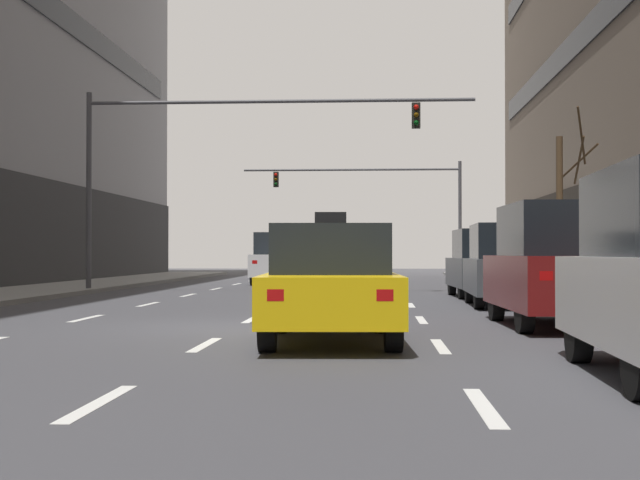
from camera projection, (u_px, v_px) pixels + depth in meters
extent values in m
plane|color=#424247|center=(237.00, 328.00, 15.89)|extent=(120.00, 120.00, 0.00)
cube|color=silver|center=(86.00, 318.00, 18.09)|extent=(0.16, 2.00, 0.01)
cube|color=silver|center=(148.00, 304.00, 23.08)|extent=(0.16, 2.00, 0.01)
cube|color=silver|center=(188.00, 295.00, 28.07)|extent=(0.16, 2.00, 0.01)
cube|color=silver|center=(216.00, 289.00, 33.06)|extent=(0.16, 2.00, 0.01)
cube|color=silver|center=(237.00, 284.00, 38.05)|extent=(0.16, 2.00, 0.01)
cube|color=silver|center=(253.00, 280.00, 43.04)|extent=(0.16, 2.00, 0.01)
cube|color=silver|center=(265.00, 278.00, 48.03)|extent=(0.16, 2.00, 0.01)
cube|color=silver|center=(99.00, 403.00, 7.90)|extent=(0.16, 2.00, 0.01)
cube|color=silver|center=(205.00, 345.00, 12.89)|extent=(0.16, 2.00, 0.01)
cube|color=silver|center=(252.00, 319.00, 17.88)|extent=(0.16, 2.00, 0.01)
cube|color=silver|center=(278.00, 305.00, 22.88)|extent=(0.16, 2.00, 0.01)
cube|color=silver|center=(295.00, 295.00, 27.87)|extent=(0.16, 2.00, 0.01)
cube|color=silver|center=(307.00, 289.00, 32.86)|extent=(0.16, 2.00, 0.01)
cube|color=silver|center=(316.00, 284.00, 37.85)|extent=(0.16, 2.00, 0.01)
cube|color=silver|center=(322.00, 281.00, 42.84)|extent=(0.16, 2.00, 0.01)
cube|color=silver|center=(328.00, 278.00, 47.83)|extent=(0.16, 2.00, 0.01)
cube|color=silver|center=(484.00, 406.00, 7.70)|extent=(0.16, 2.00, 0.01)
cube|color=silver|center=(440.00, 346.00, 12.69)|extent=(0.16, 2.00, 0.01)
cube|color=silver|center=(421.00, 320.00, 17.68)|extent=(0.16, 2.00, 0.01)
cube|color=silver|center=(411.00, 305.00, 22.67)|extent=(0.16, 2.00, 0.01)
cube|color=silver|center=(404.00, 296.00, 27.66)|extent=(0.16, 2.00, 0.01)
cube|color=silver|center=(399.00, 289.00, 32.65)|extent=(0.16, 2.00, 0.01)
cube|color=silver|center=(396.00, 284.00, 37.64)|extent=(0.16, 2.00, 0.01)
cube|color=silver|center=(393.00, 281.00, 42.64)|extent=(0.16, 2.00, 0.01)
cube|color=silver|center=(391.00, 278.00, 47.63)|extent=(0.16, 2.00, 0.01)
cylinder|color=black|center=(260.00, 275.00, 39.51)|extent=(0.24, 0.68, 0.68)
cylinder|color=black|center=(298.00, 275.00, 39.45)|extent=(0.24, 0.68, 0.68)
cylinder|color=black|center=(253.00, 277.00, 36.73)|extent=(0.24, 0.68, 0.68)
cylinder|color=black|center=(293.00, 277.00, 36.66)|extent=(0.24, 0.68, 0.68)
cube|color=white|center=(276.00, 265.00, 38.09)|extent=(1.98, 4.57, 0.93)
cube|color=black|center=(276.00, 244.00, 38.11)|extent=(1.70, 2.71, 0.93)
cube|color=white|center=(266.00, 261.00, 40.35)|extent=(0.21, 0.09, 0.14)
cube|color=red|center=(255.00, 262.00, 35.90)|extent=(0.21, 0.09, 0.14)
cube|color=white|center=(295.00, 261.00, 40.30)|extent=(0.21, 0.09, 0.14)
cube|color=red|center=(288.00, 262.00, 35.84)|extent=(0.21, 0.09, 0.14)
cylinder|color=black|center=(280.00, 312.00, 14.84)|extent=(0.26, 0.71, 0.70)
cylinder|color=black|center=(382.00, 312.00, 14.81)|extent=(0.26, 0.71, 0.70)
cylinder|color=black|center=(267.00, 326.00, 11.98)|extent=(0.26, 0.71, 0.70)
cylinder|color=black|center=(393.00, 326.00, 11.95)|extent=(0.26, 0.71, 0.70)
cube|color=yellow|center=(331.00, 296.00, 13.40)|extent=(2.16, 4.75, 0.68)
cube|color=black|center=(331.00, 249.00, 13.20)|extent=(1.78, 2.09, 0.72)
cube|color=white|center=(292.00, 283.00, 15.70)|extent=(0.22, 0.09, 0.15)
cube|color=red|center=(276.00, 295.00, 11.12)|extent=(0.22, 0.09, 0.15)
cube|color=white|center=(370.00, 283.00, 15.68)|extent=(0.22, 0.09, 0.15)
cube|color=red|center=(385.00, 295.00, 11.10)|extent=(0.22, 0.09, 0.15)
cube|color=black|center=(331.00, 219.00, 13.20)|extent=(0.48, 0.23, 0.19)
cylinder|color=black|center=(579.00, 334.00, 10.83)|extent=(0.25, 0.70, 0.69)
cube|color=white|center=(578.00, 280.00, 11.68)|extent=(0.21, 0.09, 0.15)
cylinder|color=black|center=(496.00, 303.00, 17.52)|extent=(0.25, 0.70, 0.69)
cylinder|color=black|center=(582.00, 303.00, 17.47)|extent=(0.25, 0.70, 0.69)
cylinder|color=black|center=(525.00, 313.00, 14.70)|extent=(0.25, 0.70, 0.69)
cylinder|color=black|center=(627.00, 313.00, 14.65)|extent=(0.25, 0.70, 0.69)
cube|color=maroon|center=(556.00, 282.00, 16.09)|extent=(2.05, 4.65, 0.94)
cube|color=black|center=(555.00, 230.00, 16.10)|extent=(1.74, 2.76, 0.94)
cube|color=white|center=(497.00, 270.00, 18.37)|extent=(0.21, 0.09, 0.15)
cube|color=red|center=(546.00, 276.00, 13.86)|extent=(0.21, 0.09, 0.15)
cube|color=white|center=(563.00, 270.00, 18.33)|extent=(0.21, 0.09, 0.15)
cube|color=red|center=(633.00, 276.00, 13.82)|extent=(0.21, 0.09, 0.15)
cylinder|color=black|center=(469.00, 291.00, 23.62)|extent=(0.23, 0.64, 0.64)
cylinder|color=black|center=(529.00, 291.00, 23.49)|extent=(0.23, 0.64, 0.64)
cylinder|color=black|center=(479.00, 296.00, 21.02)|extent=(0.23, 0.64, 0.64)
cylinder|color=black|center=(545.00, 296.00, 20.89)|extent=(0.23, 0.64, 0.64)
cube|color=#474C51|center=(505.00, 276.00, 22.26)|extent=(1.88, 4.29, 0.87)
cube|color=black|center=(505.00, 241.00, 22.27)|extent=(1.61, 2.55, 0.87)
cube|color=white|center=(473.00, 269.00, 24.39)|extent=(0.20, 0.08, 0.14)
cube|color=red|center=(489.00, 272.00, 20.23)|extent=(0.20, 0.08, 0.14)
cube|color=white|center=(519.00, 269.00, 24.29)|extent=(0.20, 0.08, 0.14)
cube|color=red|center=(544.00, 272.00, 20.13)|extent=(0.20, 0.08, 0.14)
cylinder|color=black|center=(452.00, 285.00, 28.16)|extent=(0.23, 0.64, 0.63)
cylinder|color=black|center=(501.00, 285.00, 28.11)|extent=(0.23, 0.64, 0.63)
cylinder|color=black|center=(462.00, 288.00, 25.57)|extent=(0.23, 0.64, 0.63)
cylinder|color=black|center=(516.00, 288.00, 25.52)|extent=(0.23, 0.64, 0.63)
cube|color=#474C51|center=(482.00, 272.00, 26.85)|extent=(1.88, 4.27, 0.86)
cube|color=black|center=(482.00, 244.00, 26.86)|extent=(1.60, 2.54, 0.86)
cube|color=white|center=(454.00, 266.00, 28.94)|extent=(0.19, 0.08, 0.13)
cube|color=red|center=(471.00, 269.00, 24.80)|extent=(0.19, 0.08, 0.13)
cube|color=white|center=(492.00, 266.00, 28.90)|extent=(0.19, 0.08, 0.13)
cube|color=red|center=(516.00, 269.00, 24.76)|extent=(0.19, 0.08, 0.13)
cylinder|color=#4C4C51|center=(89.00, 190.00, 30.13)|extent=(0.18, 0.18, 6.64)
cylinder|color=#4C4C51|center=(280.00, 101.00, 29.79)|extent=(13.00, 0.12, 0.12)
cube|color=black|center=(416.00, 116.00, 29.51)|extent=(0.28, 0.24, 0.84)
sphere|color=red|center=(416.00, 107.00, 29.38)|extent=(0.17, 0.17, 0.17)
sphere|color=#523505|center=(416.00, 115.00, 29.37)|extent=(0.17, 0.17, 0.17)
sphere|color=#073E10|center=(416.00, 123.00, 29.37)|extent=(0.17, 0.17, 0.17)
cylinder|color=#4C4C51|center=(460.00, 218.00, 48.60)|extent=(0.18, 0.18, 6.22)
cylinder|color=#4C4C51|center=(351.00, 170.00, 48.99)|extent=(11.90, 0.12, 0.12)
cube|color=black|center=(276.00, 180.00, 49.23)|extent=(0.28, 0.24, 0.84)
sphere|color=red|center=(276.00, 175.00, 49.10)|extent=(0.17, 0.17, 0.17)
sphere|color=#523505|center=(276.00, 179.00, 49.09)|extent=(0.17, 0.17, 0.17)
sphere|color=#073E10|center=(276.00, 184.00, 49.09)|extent=(0.17, 0.17, 0.17)
cylinder|color=#4C3823|center=(560.00, 214.00, 28.12)|extent=(0.21, 0.21, 4.88)
cylinder|color=#42301E|center=(579.00, 161.00, 28.51)|extent=(0.91, 1.50, 1.00)
cylinder|color=#42301E|center=(579.00, 160.00, 28.11)|extent=(0.08, 1.28, 1.42)
cylinder|color=#42301E|center=(581.00, 136.00, 27.86)|extent=(0.60, 1.34, 1.68)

